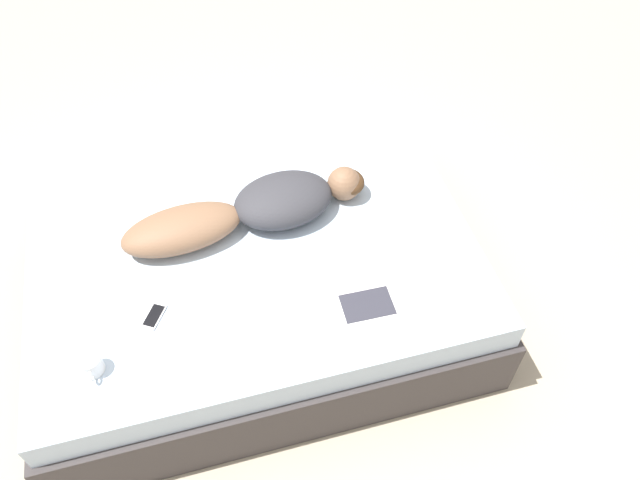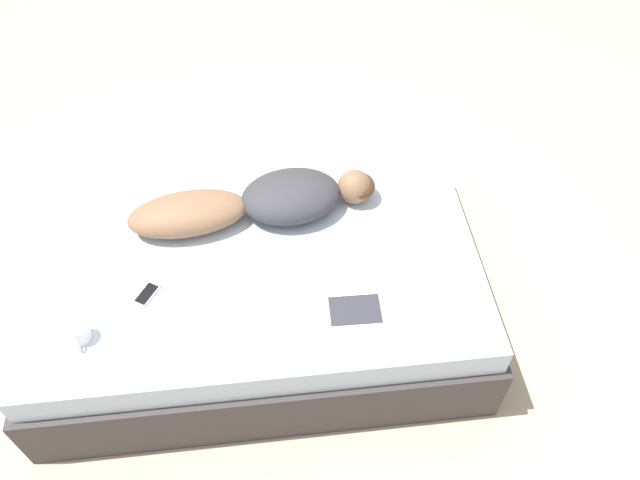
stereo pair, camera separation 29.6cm
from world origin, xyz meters
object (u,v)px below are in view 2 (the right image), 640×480
(coffee_mug, at_px, (78,333))
(cell_phone, at_px, (147,294))
(person, at_px, (259,202))
(open_magazine, at_px, (352,289))

(coffee_mug, relative_size, cell_phone, 0.82)
(cell_phone, bearing_deg, person, 71.34)
(open_magazine, xyz_separation_m, cell_phone, (-0.08, -0.93, 0.00))
(person, distance_m, open_magazine, 0.66)
(person, distance_m, coffee_mug, 1.03)
(person, xyz_separation_m, open_magazine, (0.52, 0.39, -0.08))
(cell_phone, bearing_deg, coffee_mug, -111.49)
(coffee_mug, bearing_deg, person, 128.81)
(open_magazine, height_order, coffee_mug, coffee_mug)
(person, xyz_separation_m, cell_phone, (0.44, -0.53, -0.08))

